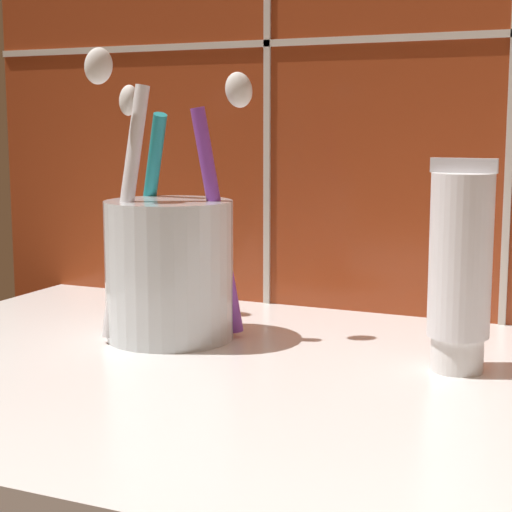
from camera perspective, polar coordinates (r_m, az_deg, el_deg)
name	(u,v)px	position (r cm, az deg, el deg)	size (l,w,h in cm)	color
sink_counter	(418,411)	(45.50, 10.73, -10.14)	(70.27, 35.54, 2.00)	white
toothbrush_cup	(169,263)	(54.80, -5.84, -0.45)	(12.55, 10.45, 18.30)	silver
toothpaste_tube	(460,268)	(48.28, 13.45, -0.80)	(3.61, 3.43, 11.83)	white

